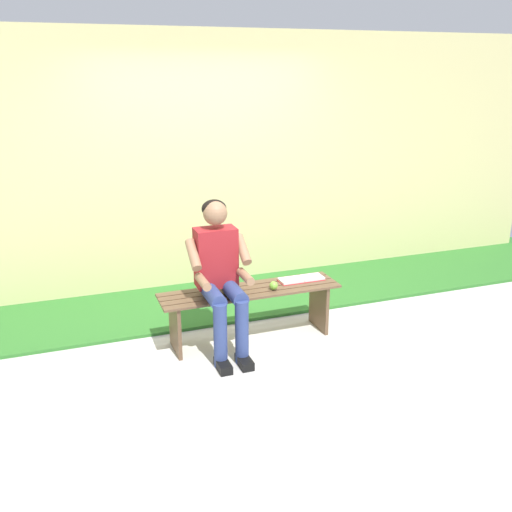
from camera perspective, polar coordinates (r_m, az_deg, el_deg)
ground_plane at (r=4.11m, az=-8.40°, el=-16.22°), size 10.00×7.00×0.04m
grass_strip at (r=6.02m, az=-3.80°, el=-4.04°), size 9.00×1.35×0.03m
brick_wall at (r=6.11m, az=-10.18°, el=8.94°), size 9.50×0.24×2.68m
bench_near at (r=5.00m, az=-0.59°, el=-4.62°), size 1.58×0.40×0.47m
person_seated at (r=4.70m, az=-3.58°, el=-1.55°), size 0.50×0.69×1.28m
apple at (r=4.94m, az=1.76°, el=-2.96°), size 0.07×0.07×0.07m
book_open at (r=5.18m, az=4.53°, el=-2.31°), size 0.41×0.16×0.02m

